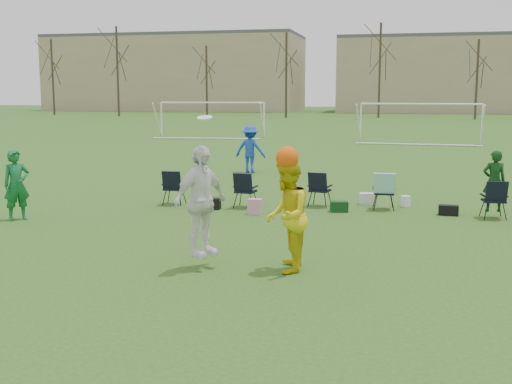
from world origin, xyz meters
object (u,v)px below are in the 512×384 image
(fielder_blue, at_px, (250,149))
(center_contest, at_px, (250,208))
(goal_left, at_px, (212,110))
(fielder_green_near, at_px, (17,185))
(goal_mid, at_px, (420,112))

(fielder_blue, distance_m, center_contest, 13.94)
(goal_left, bearing_deg, fielder_blue, -74.02)
(fielder_green_near, bearing_deg, center_contest, -74.61)
(fielder_blue, height_order, center_contest, center_contest)
(fielder_green_near, distance_m, goal_left, 29.45)
(goal_left, bearing_deg, goal_mid, -13.13)
(fielder_green_near, xyz_separation_m, goal_mid, (10.24, 27.19, 1.05))
(fielder_green_near, xyz_separation_m, fielder_blue, (3.44, 10.42, 0.05))
(fielder_blue, relative_size, goal_mid, 0.25)
(fielder_blue, height_order, goal_left, goal_left)
(fielder_green_near, distance_m, fielder_blue, 10.98)
(goal_mid, bearing_deg, fielder_green_near, -106.64)
(fielder_green_near, bearing_deg, goal_mid, 19.94)
(goal_left, distance_m, goal_mid, 14.14)
(fielder_blue, bearing_deg, center_contest, 108.10)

